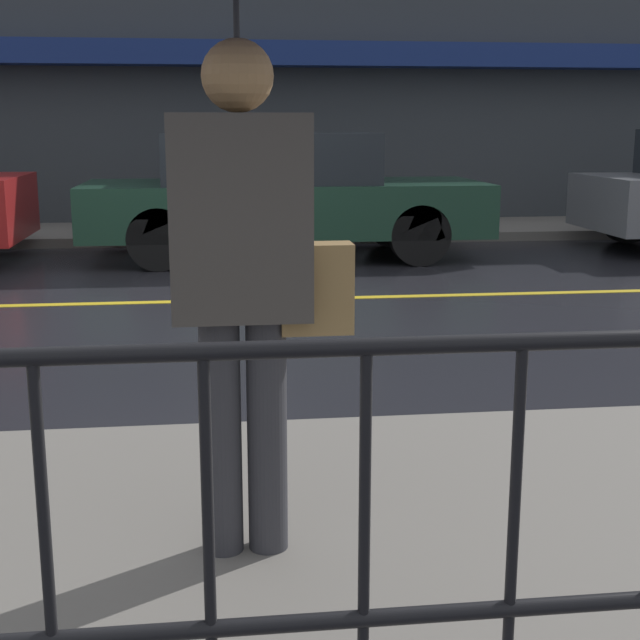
{
  "coord_description": "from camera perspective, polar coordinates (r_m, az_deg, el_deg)",
  "views": [
    {
      "loc": [
        0.33,
        -8.05,
        1.58
      ],
      "look_at": [
        0.87,
        -3.66,
        0.61
      ],
      "focal_mm": 50.0,
      "sensor_mm": 36.0,
      "label": 1
    }
  ],
  "objects": [
    {
      "name": "car_dark_green",
      "position": [
        10.78,
        -2.57,
        8.04
      ],
      "size": [
        4.74,
        1.84,
        1.49
      ],
      "color": "#193828",
      "rests_on": "ground_plane"
    },
    {
      "name": "sidewalk_far",
      "position": [
        12.96,
        -8.53,
        5.54
      ],
      "size": [
        28.0,
        2.01,
        0.13
      ],
      "color": "slate",
      "rests_on": "ground_plane"
    },
    {
      "name": "railing_foreground",
      "position": [
        1.83,
        -17.12,
        -14.03
      ],
      "size": [
        12.0,
        0.04,
        1.05
      ],
      "color": "black",
      "rests_on": "sidewalk_near"
    },
    {
      "name": "pedestrian",
      "position": [
        2.89,
        -5.2,
        15.99
      ],
      "size": [
        0.99,
        0.99,
        2.12
      ],
      "color": "#333338",
      "rests_on": "sidewalk_near"
    },
    {
      "name": "lane_marking",
      "position": [
        8.21,
        -9.24,
        1.17
      ],
      "size": [
        25.2,
        0.12,
        0.01
      ],
      "color": "gold",
      "rests_on": "ground_plane"
    },
    {
      "name": "sidewalk_near",
      "position": [
        3.2,
        -12.57,
        -16.12
      ],
      "size": [
        28.0,
        2.88,
        0.13
      ],
      "color": "slate",
      "rests_on": "ground_plane"
    },
    {
      "name": "building_storefront",
      "position": [
        14.07,
        -8.83,
        18.07
      ],
      "size": [
        28.0,
        0.85,
        6.07
      ],
      "color": "#383D42",
      "rests_on": "ground_plane"
    },
    {
      "name": "ground_plane",
      "position": [
        8.21,
        -9.24,
        1.15
      ],
      "size": [
        80.0,
        80.0,
        0.0
      ],
      "primitive_type": "plane",
      "color": "black"
    }
  ]
}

